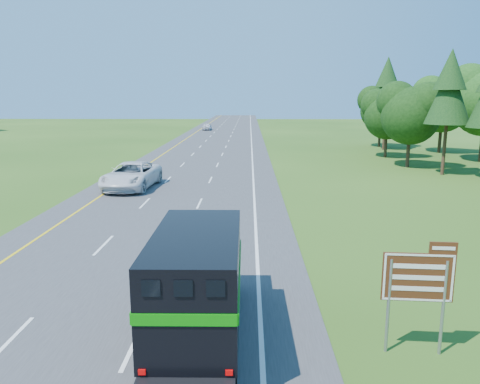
{
  "coord_description": "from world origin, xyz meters",
  "views": [
    {
      "loc": [
        5.12,
        -1.28,
        7.01
      ],
      "look_at": [
        4.62,
        24.52,
        1.74
      ],
      "focal_mm": 35.0,
      "sensor_mm": 36.0,
      "label": 1
    }
  ],
  "objects_px": {
    "horse_truck": "(199,279)",
    "exit_sign": "(419,282)",
    "far_car": "(207,127)",
    "white_suv": "(132,175)"
  },
  "relations": [
    {
      "from": "white_suv",
      "to": "far_car",
      "type": "relative_size",
      "value": 1.7
    },
    {
      "from": "far_car",
      "to": "exit_sign",
      "type": "xyz_separation_m",
      "value": [
        13.54,
        -87.59,
        1.35
      ]
    },
    {
      "from": "white_suv",
      "to": "horse_truck",
      "type": "bearing_deg",
      "value": -67.07
    },
    {
      "from": "white_suv",
      "to": "exit_sign",
      "type": "xyz_separation_m",
      "value": [
        13.71,
        -23.53,
        1.07
      ]
    },
    {
      "from": "far_car",
      "to": "horse_truck",
      "type": "bearing_deg",
      "value": -81.8
    },
    {
      "from": "exit_sign",
      "to": "white_suv",
      "type": "bearing_deg",
      "value": 124.38
    },
    {
      "from": "exit_sign",
      "to": "horse_truck",
      "type": "bearing_deg",
      "value": 176.67
    },
    {
      "from": "horse_truck",
      "to": "far_car",
      "type": "bearing_deg",
      "value": 94.42
    },
    {
      "from": "horse_truck",
      "to": "exit_sign",
      "type": "xyz_separation_m",
      "value": [
        6.05,
        -0.79,
        0.28
      ]
    },
    {
      "from": "white_suv",
      "to": "exit_sign",
      "type": "relative_size",
      "value": 2.2
    }
  ]
}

